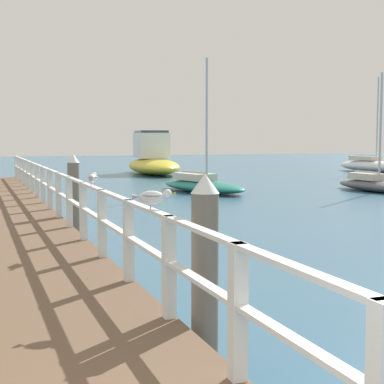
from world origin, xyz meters
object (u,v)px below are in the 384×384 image
Objects in this scene: boat_4 at (374,184)px; boat_5 at (372,165)px; dock_piling_near at (205,266)px; boat_2 at (153,159)px; seagull_foreground at (152,197)px; boat_3 at (202,185)px; seagull_background at (93,178)px; dock_piling_far at (74,194)px.

boat_5 is at bearing -128.10° from boat_4.
boat_2 is at bearing 74.33° from dock_piling_near.
dock_piling_near is at bearing 44.44° from seagull_foreground.
boat_4 is (7.18, -2.34, 0.00)m from boat_3.
boat_4 is at bearing 46.05° from boat_5.
boat_2 reaches higher than seagull_background.
dock_piling_far is 15.93m from boat_4.
dock_piling_near and dock_piling_far have the same top height.
dock_piling_near is 21.09m from boat_4.
seagull_foreground is 0.07× the size of boat_5.
boat_5 reaches higher than boat_3.
seagull_foreground is 0.08× the size of boat_3.
boat_2 is (8.81, 31.41, -0.02)m from dock_piling_near.
boat_5 is (23.89, 28.33, -0.51)m from dock_piling_near.
boat_5 is at bearing 152.34° from seagull_foreground.
seagull_background is (-0.01, 3.38, 0.00)m from seagull_foreground.
dock_piling_far is (0.00, 8.38, 0.00)m from dock_piling_near.
boat_2 is (9.19, 27.42, -0.69)m from seagull_background.
seagull_foreground is at bearing -92.74° from dock_piling_far.
boat_5 is at bearing -5.16° from boat_2.
boat_2 is at bearing 89.79° from seagull_background.
boat_4 reaches higher than seagull_foreground.
seagull_background is at bearing 38.39° from boat_5.
boat_3 is 1.11× the size of boat_4.
dock_piling_near is at bearing 46.84° from boat_4.
boat_4 reaches higher than dock_piling_far.
boat_4 is at bearing 47.67° from dock_piling_near.
dock_piling_far is at bearing -104.54° from boat_2.
seagull_foreground is 0.05× the size of boat_2.
seagull_foreground is at bearing 44.94° from boat_4.
boat_2 reaches higher than seagull_foreground.
dock_piling_near is 4.12× the size of seagull_background.
boat_4 reaches higher than boat_2.
dock_piling_near is 0.29× the size of boat_5.
boat_2 is at bearing -18.23° from boat_5.
seagull_background is 18.66m from boat_4.
dock_piling_near is 37.07m from boat_5.
seagull_background is 0.07× the size of boat_5.
seagull_foreground is at bearing -71.59° from seagull_background.
seagull_foreground is 20.92m from boat_4.
boat_4 is 16.02m from boat_5.
seagull_background is at bearing -166.36° from seagull_foreground.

